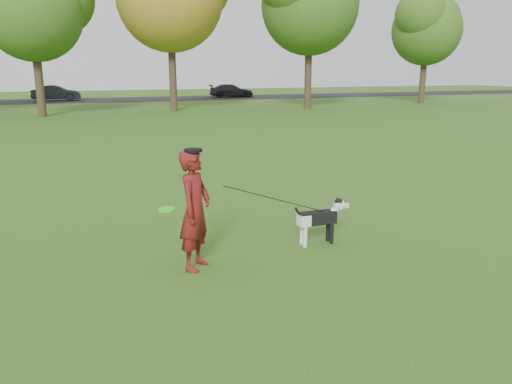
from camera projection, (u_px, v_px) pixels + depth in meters
name	position (u px, v px, depth m)	size (l,w,h in m)	color
ground	(240.00, 260.00, 7.47)	(120.00, 120.00, 0.00)	#285116
road	(100.00, 100.00, 44.00)	(120.00, 7.00, 0.02)	black
man	(195.00, 210.00, 6.98)	(0.63, 0.41, 1.72)	#5F0D18
dog	(321.00, 216.00, 8.07)	(0.99, 0.20, 0.75)	black
car_mid	(56.00, 93.00, 42.66)	(1.38, 3.96, 1.31)	black
car_right	(231.00, 91.00, 47.80)	(1.71, 4.22, 1.22)	black
man_held_items	(280.00, 200.00, 7.54)	(2.81, 0.49, 1.22)	#2CFF20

